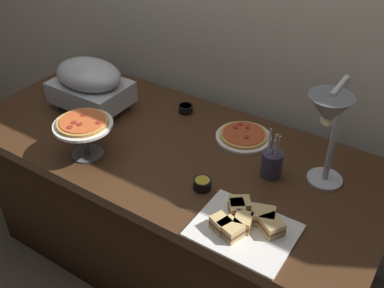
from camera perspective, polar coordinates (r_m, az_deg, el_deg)
name	(u,v)px	position (r m, az deg, el deg)	size (l,w,h in m)	color
ground_plane	(174,259)	(2.52, -2.33, -14.24)	(8.00, 8.00, 0.00)	brown
back_wall	(230,14)	(2.18, 4.76, 15.98)	(4.40, 0.04, 2.40)	beige
buffet_table	(172,207)	(2.24, -2.57, -7.88)	(1.90, 0.84, 0.76)	#422816
chafing_dish	(90,83)	(2.24, -12.71, 7.52)	(0.36, 0.26, 0.25)	#B7BABF
heat_lamp	(329,118)	(1.58, 16.86, 3.12)	(0.15, 0.30, 0.47)	#B7BABF
pizza_plate_front	(243,136)	(2.05, 6.48, 1.01)	(0.25, 0.25, 0.03)	white
pizza_plate_center	(83,127)	(1.91, -13.48, 2.07)	(0.25, 0.25, 0.18)	#595B60
sandwich_platter	(245,223)	(1.61, 6.65, -9.85)	(0.35, 0.28, 0.06)	white
sauce_cup_near	(202,184)	(1.76, 1.30, -5.00)	(0.07, 0.07, 0.04)	black
sauce_cup_far	(186,108)	(2.22, -0.80, 4.48)	(0.07, 0.07, 0.04)	black
utensil_holder	(272,164)	(1.82, 9.98, -2.44)	(0.08, 0.08, 0.22)	#383347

